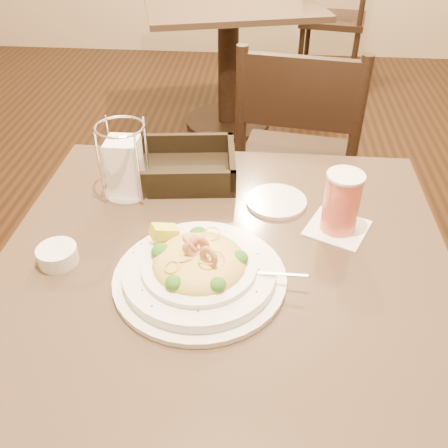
# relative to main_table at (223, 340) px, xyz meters

# --- Properties ---
(main_table) EXTENTS (0.90, 0.90, 0.74)m
(main_table) POSITION_rel_main_table_xyz_m (0.00, 0.00, 0.00)
(main_table) COLOR black
(main_table) RESTS_ON ground
(background_table) EXTENTS (1.10, 1.10, 0.74)m
(background_table) POSITION_rel_main_table_xyz_m (-0.16, 2.14, 0.00)
(background_table) COLOR black
(background_table) RESTS_ON ground
(dining_chair_near) EXTENTS (0.48, 0.48, 0.93)m
(dining_chair_near) POSITION_rel_main_table_xyz_m (0.19, 0.85, -0.01)
(dining_chair_near) COLOR black
(dining_chair_near) RESTS_ON ground
(dining_chair_far) EXTENTS (0.49, 0.49, 0.93)m
(dining_chair_far) POSITION_rel_main_table_xyz_m (0.49, 2.83, -0.01)
(dining_chair_far) COLOR black
(dining_chair_far) RESTS_ON ground
(pasta_bowl) EXTENTS (0.36, 0.33, 0.10)m
(pasta_bowl) POSITION_rel_main_table_xyz_m (-0.04, -0.05, 0.26)
(pasta_bowl) COLOR white
(pasta_bowl) RESTS_ON main_table
(drink_glass) EXTENTS (0.16, 0.16, 0.13)m
(drink_glass) POSITION_rel_main_table_xyz_m (0.23, 0.13, 0.30)
(drink_glass) COLOR white
(drink_glass) RESTS_ON main_table
(bread_basket) EXTENTS (0.27, 0.23, 0.07)m
(bread_basket) POSITION_rel_main_table_xyz_m (-0.12, 0.31, 0.26)
(bread_basket) COLOR black
(bread_basket) RESTS_ON main_table
(napkin_caddy) EXTENTS (0.11, 0.11, 0.18)m
(napkin_caddy) POSITION_rel_main_table_xyz_m (-0.24, 0.23, 0.31)
(napkin_caddy) COLOR silver
(napkin_caddy) RESTS_ON main_table
(side_plate) EXTENTS (0.17, 0.17, 0.01)m
(side_plate) POSITION_rel_main_table_xyz_m (0.10, 0.22, 0.24)
(side_plate) COLOR white
(side_plate) RESTS_ON main_table
(butter_ramekin) EXTENTS (0.10, 0.10, 0.03)m
(butter_ramekin) POSITION_rel_main_table_xyz_m (-0.32, -0.03, 0.25)
(butter_ramekin) COLOR white
(butter_ramekin) RESTS_ON main_table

